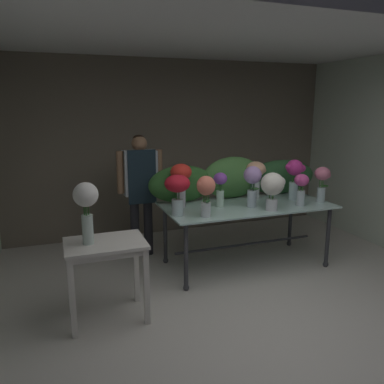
% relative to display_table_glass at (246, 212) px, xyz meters
% --- Properties ---
extents(ground_plane, '(7.23, 7.23, 0.00)m').
position_rel_display_table_glass_xyz_m(ground_plane, '(-0.42, 0.08, -0.70)').
color(ground_plane, beige).
extents(wall_back, '(5.31, 0.12, 2.70)m').
position_rel_display_table_glass_xyz_m(wall_back, '(-0.42, 1.73, 0.65)').
color(wall_back, '#706656').
rests_on(wall_back, ground).
extents(wall_right, '(0.12, 3.41, 2.70)m').
position_rel_display_table_glass_xyz_m(wall_right, '(2.23, 0.08, 0.65)').
color(wall_right, silver).
rests_on(wall_right, ground).
extents(ceiling_slab, '(5.43, 3.41, 0.12)m').
position_rel_display_table_glass_xyz_m(ceiling_slab, '(-0.42, 0.08, 2.06)').
color(ceiling_slab, silver).
rests_on(ceiling_slab, wall_back).
extents(display_table_glass, '(2.08, 1.02, 0.81)m').
position_rel_display_table_glass_xyz_m(display_table_glass, '(0.00, 0.00, 0.00)').
color(display_table_glass, silver).
rests_on(display_table_glass, ground).
extents(side_table_white, '(0.73, 0.54, 0.78)m').
position_rel_display_table_glass_xyz_m(side_table_white, '(-1.83, -0.69, -0.04)').
color(side_table_white, silver).
rests_on(side_table_white, ground).
extents(florist, '(0.61, 0.24, 1.64)m').
position_rel_display_table_glass_xyz_m(florist, '(-1.16, 0.78, 0.31)').
color(florist, '#232328').
rests_on(florist, ground).
extents(foliage_backdrop, '(2.40, 0.30, 0.55)m').
position_rel_display_table_glass_xyz_m(foliage_backdrop, '(0.05, 0.39, 0.35)').
color(foliage_backdrop, '#2D6028').
rests_on(foliage_backdrop, display_table_glass).
extents(vase_violet_carnations, '(0.17, 0.17, 0.42)m').
position_rel_display_table_glass_xyz_m(vase_violet_carnations, '(-0.36, 0.02, 0.36)').
color(vase_violet_carnations, silver).
rests_on(vase_violet_carnations, display_table_glass).
extents(vase_magenta_freesia, '(0.27, 0.21, 0.53)m').
position_rel_display_table_glass_xyz_m(vase_magenta_freesia, '(0.68, 0.00, 0.44)').
color(vase_magenta_freesia, silver).
rests_on(vase_magenta_freesia, display_table_glass).
extents(vase_rosy_anemones, '(0.21, 0.19, 0.45)m').
position_rel_display_table_glass_xyz_m(vase_rosy_anemones, '(0.94, -0.22, 0.39)').
color(vase_rosy_anemones, silver).
rests_on(vase_rosy_anemones, display_table_glass).
extents(vase_fuchsia_ranunculus, '(0.20, 0.18, 0.39)m').
position_rel_display_table_glass_xyz_m(vase_fuchsia_ranunculus, '(0.59, -0.28, 0.35)').
color(vase_fuchsia_ranunculus, silver).
rests_on(vase_fuchsia_ranunculus, display_table_glass).
extents(vase_ivory_lilies, '(0.31, 0.27, 0.45)m').
position_rel_display_table_glass_xyz_m(vase_ivory_lilies, '(0.14, -0.36, 0.39)').
color(vase_ivory_lilies, silver).
rests_on(vase_ivory_lilies, display_table_glass).
extents(vase_scarlet_peonies, '(0.26, 0.26, 0.53)m').
position_rel_display_table_glass_xyz_m(vase_scarlet_peonies, '(-0.81, 0.16, 0.46)').
color(vase_scarlet_peonies, silver).
rests_on(vase_scarlet_peonies, display_table_glass).
extents(vase_coral_dahlias, '(0.22, 0.21, 0.46)m').
position_rel_display_table_glass_xyz_m(vase_coral_dahlias, '(-0.69, -0.34, 0.40)').
color(vase_coral_dahlias, silver).
rests_on(vase_coral_dahlias, display_table_glass).
extents(vase_peach_snapdragons, '(0.27, 0.25, 0.49)m').
position_rel_display_table_glass_xyz_m(vase_peach_snapdragons, '(0.24, 0.23, 0.43)').
color(vase_peach_snapdragons, silver).
rests_on(vase_peach_snapdragons, display_table_glass).
extents(vase_crimson_roses, '(0.28, 0.28, 0.46)m').
position_rel_display_table_glass_xyz_m(vase_crimson_roses, '(-0.96, -0.18, 0.41)').
color(vase_crimson_roses, silver).
rests_on(vase_crimson_roses, display_table_glass).
extents(vase_lilac_hydrangea, '(0.21, 0.21, 0.50)m').
position_rel_display_table_glass_xyz_m(vase_lilac_hydrangea, '(0.00, -0.13, 0.42)').
color(vase_lilac_hydrangea, silver).
rests_on(vase_lilac_hydrangea, display_table_glass).
extents(vase_white_roses_tall, '(0.22, 0.22, 0.57)m').
position_rel_display_table_glass_xyz_m(vase_white_roses_tall, '(-1.98, -0.69, 0.45)').
color(vase_white_roses_tall, silver).
rests_on(vase_white_roses_tall, side_table_white).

